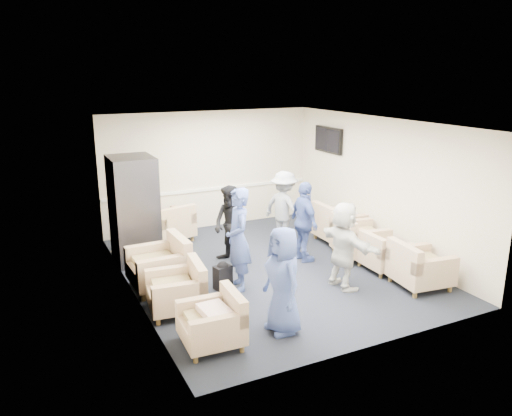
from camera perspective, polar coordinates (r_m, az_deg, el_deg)
name	(u,v)px	position (r m, az deg, el deg)	size (l,w,h in m)	color
floor	(269,269)	(9.35, 1.51, -6.97)	(6.00, 6.00, 0.00)	black
ceiling	(270,123)	(8.69, 1.64, 9.72)	(6.00, 6.00, 0.00)	silver
back_wall	(210,170)	(11.61, -5.30, 4.35)	(5.00, 0.02, 2.70)	beige
front_wall	(379,251)	(6.54, 13.86, -4.81)	(5.00, 0.02, 2.70)	beige
left_wall	(129,216)	(8.12, -14.28, -0.88)	(0.02, 6.00, 2.70)	beige
right_wall	(380,185)	(10.30, 14.02, 2.54)	(0.02, 6.00, 2.70)	beige
chair_rail	(211,189)	(11.68, -5.22, 2.17)	(4.98, 0.04, 0.06)	white
tv	(328,140)	(11.55, 8.27, 7.71)	(0.10, 1.00, 0.58)	black
armchair_left_near	(215,323)	(6.84, -4.71, -13.02)	(0.81, 0.81, 0.62)	tan
armchair_left_mid	(180,291)	(7.77, -8.73, -9.36)	(0.91, 0.91, 0.65)	tan
armchair_left_far	(162,267)	(8.63, -10.69, -6.60)	(0.95, 0.95, 0.74)	tan
armchair_right_near	(418,268)	(8.91, 18.00, -6.57)	(0.95, 0.95, 0.68)	tan
armchair_right_midnear	(382,254)	(9.50, 14.22, -5.12)	(0.79, 0.79, 0.62)	tan
armchair_right_midfar	(357,240)	(10.01, 11.48, -3.59)	(1.03, 1.03, 0.72)	tan
armchair_right_far	(337,226)	(10.84, 9.20, -2.00)	(0.92, 0.92, 0.72)	tan
armchair_corner	(171,226)	(10.89, -9.73, -1.99)	(1.06, 1.06, 0.70)	tan
vending_machine	(134,209)	(9.76, -13.75, -0.15)	(0.82, 0.96, 2.03)	#494850
backpack	(223,275)	(8.48, -3.83, -7.60)	(0.32, 0.26, 0.49)	black
pillow	(214,312)	(6.76, -4.78, -11.77)	(0.46, 0.35, 0.13)	white
person_front_left	(283,280)	(6.96, 3.10, -8.26)	(0.75, 0.49, 1.53)	#42579E
person_mid_left	(238,239)	(8.26, -2.04, -3.60)	(0.63, 0.42, 1.74)	#42579E
person_back_left	(231,225)	(9.39, -2.89, -2.00)	(0.73, 0.57, 1.51)	black
person_back_right	(284,208)	(10.48, 3.24, 0.00)	(1.01, 0.58, 1.57)	beige
person_mid_right	(304,222)	(9.55, 5.55, -1.59)	(0.91, 0.38, 1.56)	#42579E
person_front_right	(344,245)	(8.47, 10.03, -4.23)	(1.39, 0.44, 1.50)	silver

